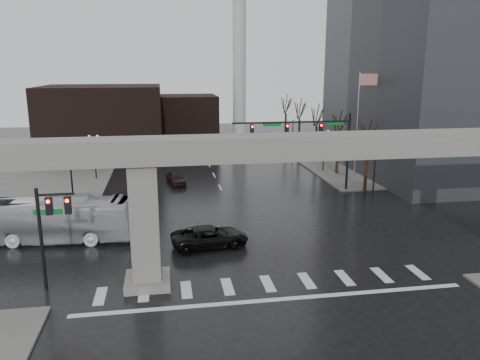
{
  "coord_description": "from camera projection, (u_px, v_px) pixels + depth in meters",
  "views": [
    {
      "loc": [
        -5.77,
        -25.85,
        12.47
      ],
      "look_at": [
        -0.39,
        6.68,
        4.5
      ],
      "focal_mm": 35.0,
      "sensor_mm": 36.0,
      "label": 1
    }
  ],
  "objects": [
    {
      "name": "signal_left_pole",
      "position": [
        50.0,
        221.0,
        26.21
      ],
      "size": [
        2.3,
        0.3,
        6.0
      ],
      "color": "black",
      "rests_on": "ground"
    },
    {
      "name": "lamp_left_0",
      "position": [
        71.0,
        178.0,
        39.1
      ],
      "size": [
        1.22,
        0.32,
        5.11
      ],
      "color": "black",
      "rests_on": "ground"
    },
    {
      "name": "tree_right_0",
      "position": [
        366.0,
        165.0,
        47.56
      ],
      "size": [
        1.09,
        1.58,
        7.5
      ],
      "color": "black",
      "rests_on": "ground"
    },
    {
      "name": "lamp_right_1",
      "position": [
        324.0,
        143.0,
        56.81
      ],
      "size": [
        1.22,
        0.32,
        5.11
      ],
      "color": "black",
      "rests_on": "ground"
    },
    {
      "name": "signal_mast_arm",
      "position": [
        313.0,
        135.0,
        46.71
      ],
      "size": [
        12.12,
        0.43,
        8.0
      ],
      "color": "black",
      "rests_on": "ground"
    },
    {
      "name": "tree_right_3",
      "position": [
        299.0,
        132.0,
        70.53
      ],
      "size": [
        1.11,
        1.66,
        8.02
      ],
      "color": "black",
      "rests_on": "ground"
    },
    {
      "name": "tree_right_1",
      "position": [
        338.0,
        151.0,
        55.21
      ],
      "size": [
        1.09,
        1.61,
        7.67
      ],
      "color": "black",
      "rests_on": "ground"
    },
    {
      "name": "ground",
      "position": [
        264.0,
        276.0,
        28.63
      ],
      "size": [
        160.0,
        160.0,
        0.0
      ],
      "primitive_type": "plane",
      "color": "black",
      "rests_on": "ground"
    },
    {
      "name": "flagpole_assembly",
      "position": [
        360.0,
        114.0,
        50.38
      ],
      "size": [
        2.06,
        0.12,
        12.0
      ],
      "color": "silver",
      "rests_on": "ground"
    },
    {
      "name": "smokestack",
      "position": [
        239.0,
        61.0,
        70.56
      ],
      "size": [
        3.6,
        3.6,
        30.0
      ],
      "color": "beige",
      "rests_on": "ground"
    },
    {
      "name": "building_far_mid",
      "position": [
        186.0,
        120.0,
        77.24
      ],
      "size": [
        10.0,
        10.0,
        8.0
      ],
      "primitive_type": "cube",
      "color": "black",
      "rests_on": "ground"
    },
    {
      "name": "sidewalk_ne",
      "position": [
        388.0,
        156.0,
        67.26
      ],
      "size": [
        28.0,
        36.0,
        0.15
      ],
      "primitive_type": "cube",
      "color": "slate",
      "rests_on": "ground"
    },
    {
      "name": "lamp_left_1",
      "position": [
        94.0,
        149.0,
        52.53
      ],
      "size": [
        1.22,
        0.32,
        5.11
      ],
      "color": "black",
      "rests_on": "ground"
    },
    {
      "name": "sidewalk_nw",
      "position": [
        2.0,
        168.0,
        59.02
      ],
      "size": [
        28.0,
        36.0,
        0.15
      ],
      "primitive_type": "cube",
      "color": "slate",
      "rests_on": "ground"
    },
    {
      "name": "elevated_guideway",
      "position": [
        287.0,
        166.0,
        27.21
      ],
      "size": [
        48.0,
        2.6,
        8.7
      ],
      "color": "gray",
      "rests_on": "ground"
    },
    {
      "name": "lamp_left_2",
      "position": [
        108.0,
        133.0,
        65.96
      ],
      "size": [
        1.22,
        0.32,
        5.11
      ],
      "color": "black",
      "rests_on": "ground"
    },
    {
      "name": "tree_right_4",
      "position": [
        286.0,
        125.0,
        78.18
      ],
      "size": [
        1.12,
        1.69,
        8.19
      ],
      "color": "black",
      "rests_on": "ground"
    },
    {
      "name": "lamp_right_2",
      "position": [
        293.0,
        129.0,
        70.23
      ],
      "size": [
        1.22,
        0.32,
        5.11
      ],
      "color": "black",
      "rests_on": "ground"
    },
    {
      "name": "pickup_truck",
      "position": [
        210.0,
        237.0,
        33.14
      ],
      "size": [
        5.77,
        3.3,
        1.52
      ],
      "primitive_type": "imported",
      "rotation": [
        0.0,
        0.0,
        1.72
      ],
      "color": "black",
      "rests_on": "ground"
    },
    {
      "name": "tree_right_2",
      "position": [
        316.0,
        140.0,
        62.87
      ],
      "size": [
        1.1,
        1.63,
        7.85
      ],
      "color": "black",
      "rests_on": "ground"
    },
    {
      "name": "far_car",
      "position": [
        176.0,
        178.0,
        50.92
      ],
      "size": [
        2.31,
        4.22,
        1.36
      ],
      "primitive_type": "imported",
      "rotation": [
        0.0,
        0.0,
        0.18
      ],
      "color": "black",
      "rests_on": "ground"
    },
    {
      "name": "building_far_left",
      "position": [
        103.0,
        122.0,
        65.52
      ],
      "size": [
        16.0,
        14.0,
        10.0
      ],
      "primitive_type": "cube",
      "color": "black",
      "rests_on": "ground"
    },
    {
      "name": "lamp_right_0",
      "position": [
        375.0,
        167.0,
        43.38
      ],
      "size": [
        1.22,
        0.32,
        5.11
      ],
      "color": "black",
      "rests_on": "ground"
    },
    {
      "name": "city_bus",
      "position": [
        50.0,
        220.0,
        34.05
      ],
      "size": [
        12.16,
        4.06,
        3.32
      ],
      "primitive_type": "imported",
      "rotation": [
        0.0,
        0.0,
        1.46
      ],
      "color": "silver",
      "rests_on": "ground"
    }
  ]
}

